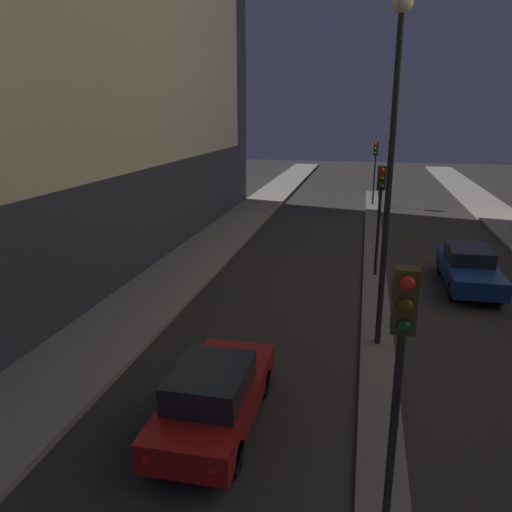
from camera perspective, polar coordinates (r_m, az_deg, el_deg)
The scene contains 7 objects.
median_strip at distance 23.37m, azimuth 13.34°, elevation 0.08°, with size 0.91×38.44×0.12m.
traffic_light_near at distance 7.14m, azimuth 16.21°, elevation -10.09°, with size 0.32×0.42×4.29m.
traffic_light_mid at distance 19.68m, azimuth 14.03°, elevation 6.67°, with size 0.32×0.42×4.29m.
traffic_light_far at distance 35.66m, azimuth 13.49°, elevation 10.77°, with size 0.32×0.42×4.29m.
street_lamp at distance 13.23m, azimuth 15.43°, elevation 14.16°, with size 0.50×0.50×8.94m.
car_left_lane at distance 10.69m, azimuth -4.78°, elevation -15.56°, with size 1.71×4.29×1.48m.
car_right_lane at distance 20.27m, azimuth 23.14°, elevation -1.24°, with size 1.78×4.72×1.47m.
Camera 1 is at (-0.61, -2.28, 6.36)m, focal length 35.00 mm.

